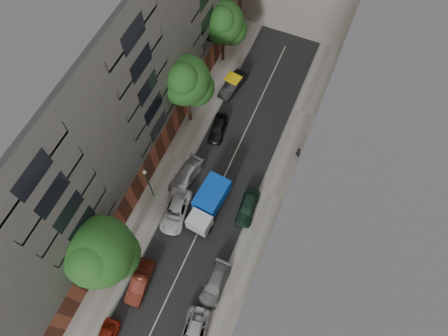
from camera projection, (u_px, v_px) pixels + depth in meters
The scene contains 20 objects.
ground at pixel (225, 176), 42.24m from camera, with size 120.00×120.00×0.00m, color #4C4C49.
road_surface at pixel (225, 176), 42.23m from camera, with size 8.00×44.00×0.02m, color black.
sidewalk_left at pixel (178, 158), 43.14m from camera, with size 3.00×44.00×0.15m, color gray.
sidewalk_right at pixel (274, 194), 41.20m from camera, with size 3.00×44.00×0.15m, color gray.
building_left at pixel (110, 83), 35.25m from camera, with size 8.00×44.00×20.00m, color #4B4946.
building_right at pixel (353, 170), 31.38m from camera, with size 8.00×44.00×20.00m, color #B6A78D.
tarp_truck at pixel (209, 204), 39.24m from camera, with size 2.80×5.97×2.67m.
car_left_1 at pixel (140, 282), 36.58m from camera, with size 1.49×4.27×1.41m, color #49170E.
car_left_2 at pixel (176, 211), 39.71m from camera, with size 2.27×4.93×1.37m, color silver.
car_left_3 at pixel (186, 176), 41.47m from camera, with size 1.92×4.73×1.37m, color #BBBBC0.
car_left_4 at pixel (218, 128), 44.16m from camera, with size 1.55×3.86×1.32m, color black.
car_left_5 at pixel (233, 85), 46.80m from camera, with size 1.53×4.39×1.45m, color black.
car_right_0 at pixel (193, 335), 34.59m from camera, with size 2.18×4.73×1.31m, color #BABABF.
car_right_1 at pixel (215, 284), 36.53m from camera, with size 1.82×4.48×1.30m, color slate.
car_right_2 at pixel (248, 207), 39.89m from camera, with size 1.67×4.15×1.41m, color black.
tree_near at pixel (100, 254), 32.67m from camera, with size 6.19×6.05×8.77m.
tree_mid at pixel (186, 83), 39.30m from camera, with size 5.36×5.10×9.73m.
tree_far at pixel (223, 24), 44.10m from camera, with size 5.13×4.84×8.54m.
lamp_post at pixel (148, 181), 37.90m from camera, with size 0.36×0.36×5.62m.
pedestrian at pixel (298, 152), 42.47m from camera, with size 0.56×0.37×1.54m, color black.
Camera 1 is at (7.09, -16.90, 38.06)m, focal length 32.00 mm.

